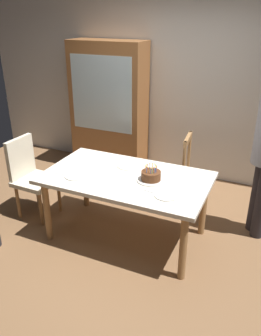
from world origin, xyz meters
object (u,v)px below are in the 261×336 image
(birthday_cake, at_px, (151,176))
(plate_far_side, at_px, (128,166))
(plate_near_celebrant, at_px, (76,176))
(plate_near_guest, at_px, (166,195))
(china_cabinet, at_px, (109,108))
(dining_table, at_px, (126,183))
(chair_upholstered, at_px, (30,173))
(chair_spindle_back, at_px, (171,173))

(birthday_cake, height_order, plate_far_side, birthday_cake)
(plate_near_celebrant, xyz_separation_m, plate_far_side, (0.38, 0.44, 0.00))
(birthday_cake, xyz_separation_m, plate_near_guest, (0.24, -0.23, -0.04))
(plate_far_side, xyz_separation_m, china_cabinet, (-0.92, 1.34, 0.22))
(plate_near_guest, bearing_deg, plate_near_celebrant, 180.00)
(dining_table, distance_m, china_cabinet, 1.88)
(dining_table, xyz_separation_m, plate_near_celebrant, (-0.46, -0.22, 0.09))
(plate_near_guest, bearing_deg, birthday_cake, 136.12)
(dining_table, bearing_deg, chair_upholstered, -178.54)
(plate_near_guest, distance_m, chair_spindle_back, 1.10)
(plate_far_side, distance_m, plate_near_guest, 0.73)
(dining_table, height_order, chair_upholstered, chair_upholstered)
(dining_table, relative_size, chair_upholstered, 1.77)
(plate_far_side, relative_size, plate_near_guest, 1.00)
(birthday_cake, distance_m, plate_near_guest, 0.33)
(dining_table, xyz_separation_m, plate_near_guest, (0.50, -0.22, 0.09))
(birthday_cake, bearing_deg, china_cabinet, 129.39)
(chair_upholstered, bearing_deg, birthday_cake, 1.56)
(dining_table, height_order, birthday_cake, birthday_cake)
(plate_near_guest, relative_size, chair_spindle_back, 0.23)
(plate_near_celebrant, xyz_separation_m, chair_upholstered, (-0.77, 0.19, -0.20))
(plate_near_celebrant, bearing_deg, plate_near_guest, 0.00)
(plate_near_celebrant, bearing_deg, china_cabinet, 106.98)
(dining_table, xyz_separation_m, chair_spindle_back, (0.23, 0.81, -0.19))
(birthday_cake, relative_size, chair_upholstered, 0.29)
(plate_near_guest, xyz_separation_m, chair_upholstered, (-1.73, 0.19, -0.20))
(plate_far_side, xyz_separation_m, plate_near_guest, (0.59, -0.44, 0.00))
(birthday_cake, relative_size, plate_near_celebrant, 1.27)
(dining_table, relative_size, birthday_cake, 6.00)
(dining_table, distance_m, plate_near_guest, 0.56)
(chair_upholstered, bearing_deg, plate_near_celebrant, -13.70)
(birthday_cake, bearing_deg, chair_spindle_back, 92.35)
(birthday_cake, height_order, china_cabinet, china_cabinet)
(plate_near_celebrant, height_order, chair_spindle_back, chair_spindle_back)
(birthday_cake, distance_m, chair_upholstered, 1.52)
(dining_table, xyz_separation_m, chair_upholstered, (-1.23, -0.03, -0.12))
(plate_far_side, relative_size, chair_upholstered, 0.23)
(plate_far_side, bearing_deg, plate_near_celebrant, -130.87)
(birthday_cake, xyz_separation_m, plate_near_celebrant, (-0.73, -0.23, -0.04))
(plate_far_side, distance_m, chair_spindle_back, 0.73)
(chair_spindle_back, bearing_deg, plate_near_guest, -75.29)
(plate_near_celebrant, bearing_deg, chair_upholstered, 166.30)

